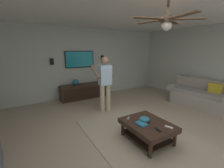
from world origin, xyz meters
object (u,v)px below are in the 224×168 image
(tv, at_px, (80,59))
(media_console, at_px, (83,91))
(ceiling_fan, at_px, (167,21))
(couch, at_px, (199,96))
(vase_round, at_px, (76,82))
(remote_grey, at_px, (128,118))
(coffee_table, at_px, (147,127))
(person_standing, at_px, (105,81))
(remote_white, at_px, (169,127))
(wall_speaker_left, at_px, (102,58))
(bowl, at_px, (144,119))
(wall_speaker_right, at_px, (52,62))
(book, at_px, (141,124))
(remote_black, at_px, (158,130))

(tv, bearing_deg, media_console, 0.00)
(ceiling_fan, bearing_deg, couch, -73.00)
(vase_round, bearing_deg, couch, -129.18)
(remote_grey, xyz_separation_m, ceiling_fan, (-0.60, -0.29, 1.89))
(coffee_table, xyz_separation_m, ceiling_fan, (-0.25, -0.05, 2.00))
(person_standing, height_order, remote_white, person_standing)
(wall_speaker_left, distance_m, ceiling_fan, 3.97)
(person_standing, distance_m, bowl, 1.81)
(media_console, distance_m, wall_speaker_right, 1.54)
(media_console, distance_m, bowl, 3.23)
(person_standing, bearing_deg, book, 174.08)
(tv, height_order, remote_grey, tv)
(book, bearing_deg, remote_white, -137.98)
(wall_speaker_left, bearing_deg, wall_speaker_right, 90.00)
(remote_white, height_order, wall_speaker_right, wall_speaker_right)
(remote_white, height_order, remote_black, same)
(person_standing, relative_size, book, 7.45)
(wall_speaker_right, bearing_deg, tv, -90.75)
(bowl, xyz_separation_m, vase_round, (3.22, 0.41, 0.21))
(couch, height_order, media_console, couch)
(couch, relative_size, person_standing, 1.21)
(remote_black, relative_size, wall_speaker_right, 0.68)
(wall_speaker_right, bearing_deg, person_standing, -146.54)
(coffee_table, xyz_separation_m, remote_black, (-0.31, 0.03, 0.12))
(wall_speaker_right, bearing_deg, vase_round, -109.74)
(bowl, relative_size, ceiling_fan, 0.18)
(media_console, height_order, vase_round, vase_round)
(person_standing, distance_m, wall_speaker_right, 2.13)
(remote_black, relative_size, wall_speaker_left, 0.68)
(tv, distance_m, ceiling_fan, 3.89)
(tv, height_order, wall_speaker_left, tv)
(coffee_table, relative_size, remote_black, 6.67)
(bowl, distance_m, remote_black, 0.39)
(remote_white, distance_m, wall_speaker_left, 4.09)
(bowl, xyz_separation_m, book, (-0.07, 0.15, -0.03))
(person_standing, height_order, wall_speaker_right, person_standing)
(tv, relative_size, remote_white, 7.33)
(remote_black, distance_m, wall_speaker_left, 4.10)
(book, relative_size, wall_speaker_left, 1.00)
(media_console, relative_size, bowl, 7.99)
(person_standing, height_order, ceiling_fan, ceiling_fan)
(media_console, bearing_deg, book, -0.12)
(coffee_table, height_order, person_standing, person_standing)
(person_standing, bearing_deg, tv, 3.79)
(media_console, relative_size, wall_speaker_left, 7.73)
(vase_round, bearing_deg, wall_speaker_right, 70.26)
(person_standing, xyz_separation_m, vase_round, (1.47, 0.42, -0.27))
(coffee_table, relative_size, wall_speaker_left, 4.55)
(media_console, distance_m, book, 3.30)
(coffee_table, xyz_separation_m, remote_white, (-0.35, -0.21, 0.12))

